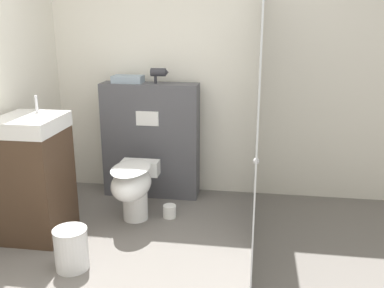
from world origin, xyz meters
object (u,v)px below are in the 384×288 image
at_px(toilet, 133,185).
at_px(waste_bin, 71,249).
at_px(sink_vanity, 35,177).
at_px(hair_drier, 159,73).

bearing_deg(toilet, waste_bin, -105.96).
relative_size(toilet, waste_bin, 2.04).
distance_m(toilet, sink_vanity, 0.81).
bearing_deg(sink_vanity, hair_drier, 49.63).
bearing_deg(waste_bin, sink_vanity, 136.75).
bearing_deg(toilet, hair_drier, 79.79).
height_order(toilet, sink_vanity, sink_vanity).
bearing_deg(hair_drier, toilet, -100.21).
distance_m(toilet, hair_drier, 1.11).
relative_size(sink_vanity, waste_bin, 3.72).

